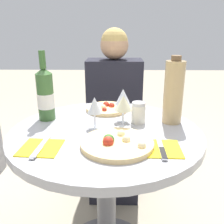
# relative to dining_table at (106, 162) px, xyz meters

# --- Properties ---
(dining_table) EXTENTS (0.86, 0.86, 0.72)m
(dining_table) POSITION_rel_dining_table_xyz_m (0.00, 0.00, 0.00)
(dining_table) COLOR slate
(dining_table) RESTS_ON ground_plane
(chair_behind_diner) EXTENTS (0.37, 0.37, 0.89)m
(chair_behind_diner) POSITION_rel_dining_table_xyz_m (0.03, 0.79, -0.13)
(chair_behind_diner) COLOR #ADADB2
(chair_behind_diner) RESTS_ON ground_plane
(seated_diner) EXTENTS (0.39, 0.46, 1.15)m
(seated_diner) POSITION_rel_dining_table_xyz_m (0.03, 0.64, -0.04)
(seated_diner) COLOR black
(seated_diner) RESTS_ON ground_plane
(pizza_large) EXTENTS (0.28, 0.28, 0.05)m
(pizza_large) POSITION_rel_dining_table_xyz_m (0.05, -0.16, 0.18)
(pizza_large) COLOR #E5C17F
(pizza_large) RESTS_ON dining_table
(pizza_small_far) EXTENTS (0.23, 0.23, 0.04)m
(pizza_small_far) POSITION_rel_dining_table_xyz_m (-0.00, 0.27, 0.18)
(pizza_small_far) COLOR #E5C17F
(pizza_small_far) RESTS_ON dining_table
(wine_bottle) EXTENTS (0.08, 0.08, 0.34)m
(wine_bottle) POSITION_rel_dining_table_xyz_m (-0.30, 0.13, 0.29)
(wine_bottle) COLOR #38602D
(wine_bottle) RESTS_ON dining_table
(tall_carafe) EXTENTS (0.09, 0.09, 0.32)m
(tall_carafe) POSITION_rel_dining_table_xyz_m (0.31, 0.10, 0.32)
(tall_carafe) COLOR tan
(tall_carafe) RESTS_ON dining_table
(sugar_shaker) EXTENTS (0.07, 0.07, 0.10)m
(sugar_shaker) POSITION_rel_dining_table_xyz_m (0.15, 0.09, 0.22)
(sugar_shaker) COLOR silver
(sugar_shaker) RESTS_ON dining_table
(wine_glass_front_right) EXTENTS (0.08, 0.08, 0.15)m
(wine_glass_front_right) POSITION_rel_dining_table_xyz_m (0.08, 0.02, 0.28)
(wine_glass_front_right) COLOR silver
(wine_glass_front_right) RESTS_ON dining_table
(wine_glass_back_right) EXTENTS (0.07, 0.07, 0.16)m
(wine_glass_back_right) POSITION_rel_dining_table_xyz_m (0.08, 0.11, 0.28)
(wine_glass_back_right) COLOR silver
(wine_glass_back_right) RESTS_ON dining_table
(wine_glass_front_left) EXTENTS (0.07, 0.07, 0.14)m
(wine_glass_front_left) POSITION_rel_dining_table_xyz_m (-0.05, 0.02, 0.27)
(wine_glass_front_left) COLOR silver
(wine_glass_front_left) RESTS_ON dining_table
(place_setting_left) EXTENTS (0.16, 0.19, 0.01)m
(place_setting_left) POSITION_rel_dining_table_xyz_m (-0.24, -0.19, 0.17)
(place_setting_left) COLOR yellow
(place_setting_left) RESTS_ON dining_table
(place_setting_right) EXTENTS (0.15, 0.19, 0.01)m
(place_setting_right) POSITION_rel_dining_table_xyz_m (0.22, -0.19, 0.17)
(place_setting_right) COLOR yellow
(place_setting_right) RESTS_ON dining_table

